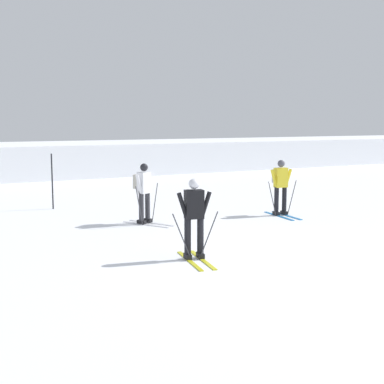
{
  "coord_description": "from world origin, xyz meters",
  "views": [
    {
      "loc": [
        -6.68,
        -8.25,
        2.89
      ],
      "look_at": [
        0.33,
        4.81,
        0.9
      ],
      "focal_mm": 49.68,
      "sensor_mm": 36.0,
      "label": 1
    }
  ],
  "objects_px": {
    "skier_black": "(194,216)",
    "trail_marker_pole": "(52,181)",
    "skier_yellow": "(280,184)",
    "skier_white": "(144,190)"
  },
  "relations": [
    {
      "from": "skier_black",
      "to": "trail_marker_pole",
      "type": "relative_size",
      "value": 0.94
    },
    {
      "from": "skier_yellow",
      "to": "skier_black",
      "type": "distance_m",
      "value": 5.91
    },
    {
      "from": "trail_marker_pole",
      "to": "skier_white",
      "type": "bearing_deg",
      "value": -66.11
    },
    {
      "from": "skier_white",
      "to": "trail_marker_pole",
      "type": "relative_size",
      "value": 0.94
    },
    {
      "from": "skier_black",
      "to": "trail_marker_pole",
      "type": "height_order",
      "value": "trail_marker_pole"
    },
    {
      "from": "skier_yellow",
      "to": "skier_white",
      "type": "height_order",
      "value": "same"
    },
    {
      "from": "skier_yellow",
      "to": "skier_white",
      "type": "relative_size",
      "value": 1.0
    },
    {
      "from": "skier_white",
      "to": "skier_black",
      "type": "distance_m",
      "value": 4.17
    },
    {
      "from": "skier_black",
      "to": "trail_marker_pole",
      "type": "xyz_separation_m",
      "value": [
        -1.04,
        7.88,
        0.0
      ]
    },
    {
      "from": "skier_yellow",
      "to": "skier_black",
      "type": "bearing_deg",
      "value": -145.04
    }
  ]
}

